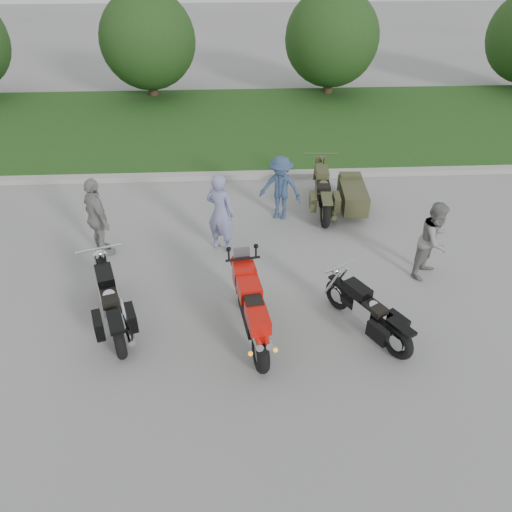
{
  "coord_description": "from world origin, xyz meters",
  "views": [
    {
      "loc": [
        0.04,
        -6.8,
        6.11
      ],
      "look_at": [
        0.44,
        0.93,
        0.8
      ],
      "focal_mm": 35.0,
      "sensor_mm": 36.0,
      "label": 1
    }
  ],
  "objects_px": {
    "cruiser_left": "(112,305)",
    "person_grey": "(434,240)",
    "cruiser_right": "(370,315)",
    "cruiser_sidecar": "(340,195)",
    "sportbike_red": "(252,309)",
    "person_stripe": "(221,213)",
    "person_back": "(98,218)",
    "person_denim": "(281,188)"
  },
  "relations": [
    {
      "from": "cruiser_left",
      "to": "person_back",
      "type": "bearing_deg",
      "value": 87.38
    },
    {
      "from": "sportbike_red",
      "to": "person_denim",
      "type": "height_order",
      "value": "person_denim"
    },
    {
      "from": "cruiser_left",
      "to": "person_denim",
      "type": "relative_size",
      "value": 1.47
    },
    {
      "from": "sportbike_red",
      "to": "person_stripe",
      "type": "distance_m",
      "value": 2.88
    },
    {
      "from": "cruiser_left",
      "to": "person_stripe",
      "type": "distance_m",
      "value": 3.1
    },
    {
      "from": "sportbike_red",
      "to": "person_stripe",
      "type": "height_order",
      "value": "person_stripe"
    },
    {
      "from": "person_stripe",
      "to": "person_grey",
      "type": "height_order",
      "value": "person_stripe"
    },
    {
      "from": "sportbike_red",
      "to": "person_back",
      "type": "xyz_separation_m",
      "value": [
        -3.09,
        2.76,
        0.26
      ]
    },
    {
      "from": "cruiser_left",
      "to": "cruiser_right",
      "type": "xyz_separation_m",
      "value": [
        4.48,
        -0.41,
        -0.06
      ]
    },
    {
      "from": "cruiser_right",
      "to": "person_denim",
      "type": "bearing_deg",
      "value": 75.42
    },
    {
      "from": "cruiser_right",
      "to": "person_denim",
      "type": "distance_m",
      "value": 4.33
    },
    {
      "from": "sportbike_red",
      "to": "cruiser_left",
      "type": "height_order",
      "value": "sportbike_red"
    },
    {
      "from": "person_stripe",
      "to": "person_back",
      "type": "xyz_separation_m",
      "value": [
        -2.56,
        -0.05,
        -0.01
      ]
    },
    {
      "from": "cruiser_right",
      "to": "person_grey",
      "type": "bearing_deg",
      "value": 15.44
    },
    {
      "from": "cruiser_right",
      "to": "person_back",
      "type": "relative_size",
      "value": 1.06
    },
    {
      "from": "cruiser_left",
      "to": "person_grey",
      "type": "distance_m",
      "value": 6.26
    },
    {
      "from": "cruiser_left",
      "to": "cruiser_sidecar",
      "type": "xyz_separation_m",
      "value": [
        4.8,
        3.98,
        -0.03
      ]
    },
    {
      "from": "person_stripe",
      "to": "person_grey",
      "type": "distance_m",
      "value": 4.37
    },
    {
      "from": "sportbike_red",
      "to": "person_back",
      "type": "relative_size",
      "value": 1.27
    },
    {
      "from": "sportbike_red",
      "to": "cruiser_sidecar",
      "type": "height_order",
      "value": "sportbike_red"
    },
    {
      "from": "person_denim",
      "to": "cruiser_sidecar",
      "type": "bearing_deg",
      "value": 30.6
    },
    {
      "from": "cruiser_sidecar",
      "to": "person_denim",
      "type": "height_order",
      "value": "person_denim"
    },
    {
      "from": "cruiser_right",
      "to": "person_back",
      "type": "bearing_deg",
      "value": 121.22
    },
    {
      "from": "person_grey",
      "to": "person_denim",
      "type": "bearing_deg",
      "value": 94.05
    },
    {
      "from": "person_grey",
      "to": "person_denim",
      "type": "relative_size",
      "value": 1.03
    },
    {
      "from": "cruiser_left",
      "to": "person_back",
      "type": "height_order",
      "value": "person_back"
    },
    {
      "from": "cruiser_left",
      "to": "person_back",
      "type": "relative_size",
      "value": 1.31
    },
    {
      "from": "sportbike_red",
      "to": "cruiser_right",
      "type": "xyz_separation_m",
      "value": [
        2.05,
        -0.01,
        -0.22
      ]
    },
    {
      "from": "cruiser_sidecar",
      "to": "person_back",
      "type": "bearing_deg",
      "value": -159.83
    },
    {
      "from": "cruiser_left",
      "to": "cruiser_right",
      "type": "distance_m",
      "value": 4.5
    },
    {
      "from": "person_back",
      "to": "person_denim",
      "type": "bearing_deg",
      "value": -105.59
    },
    {
      "from": "person_stripe",
      "to": "person_grey",
      "type": "relative_size",
      "value": 1.11
    },
    {
      "from": "cruiser_right",
      "to": "cruiser_sidecar",
      "type": "distance_m",
      "value": 4.4
    },
    {
      "from": "cruiser_right",
      "to": "person_stripe",
      "type": "xyz_separation_m",
      "value": [
        -2.58,
        2.82,
        0.49
      ]
    },
    {
      "from": "sportbike_red",
      "to": "person_denim",
      "type": "distance_m",
      "value": 4.23
    },
    {
      "from": "cruiser_left",
      "to": "person_stripe",
      "type": "relative_size",
      "value": 1.29
    },
    {
      "from": "person_grey",
      "to": "person_back",
      "type": "distance_m",
      "value": 6.87
    },
    {
      "from": "person_stripe",
      "to": "cruiser_sidecar",
      "type": "bearing_deg",
      "value": -120.82
    },
    {
      "from": "cruiser_left",
      "to": "person_grey",
      "type": "height_order",
      "value": "person_grey"
    },
    {
      "from": "person_denim",
      "to": "person_back",
      "type": "xyz_separation_m",
      "value": [
        -3.96,
        -1.38,
        0.1
      ]
    },
    {
      "from": "person_stripe",
      "to": "cruiser_left",
      "type": "bearing_deg",
      "value": 82.55
    },
    {
      "from": "cruiser_left",
      "to": "person_denim",
      "type": "bearing_deg",
      "value": 30.23
    }
  ]
}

